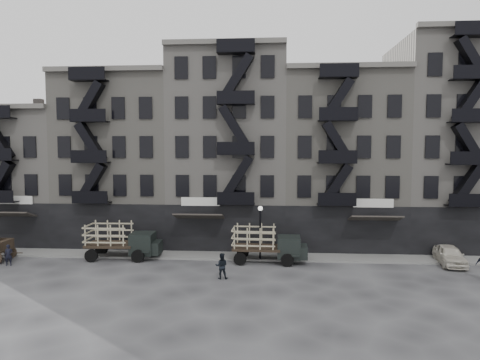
# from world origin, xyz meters

# --- Properties ---
(ground) EXTENTS (140.00, 140.00, 0.00)m
(ground) POSITION_xyz_m (0.00, 0.00, 0.00)
(ground) COLOR #38383A
(ground) RESTS_ON ground
(sidewalk) EXTENTS (55.00, 2.50, 0.15)m
(sidewalk) POSITION_xyz_m (0.00, 3.75, 0.07)
(sidewalk) COLOR slate
(sidewalk) RESTS_ON ground
(building_west) EXTENTS (10.00, 11.35, 13.20)m
(building_west) POSITION_xyz_m (-20.00, 9.83, 6.00)
(building_west) COLOR gray
(building_west) RESTS_ON ground
(building_midwest) EXTENTS (10.00, 11.35, 16.20)m
(building_midwest) POSITION_xyz_m (-10.00, 9.83, 7.50)
(building_midwest) COLOR gray
(building_midwest) RESTS_ON ground
(building_center) EXTENTS (10.00, 11.35, 18.20)m
(building_center) POSITION_xyz_m (-0.00, 9.82, 8.50)
(building_center) COLOR gray
(building_center) RESTS_ON ground
(building_mideast) EXTENTS (10.00, 11.35, 16.20)m
(building_mideast) POSITION_xyz_m (10.00, 9.83, 7.50)
(building_mideast) COLOR gray
(building_mideast) RESTS_ON ground
(building_east) EXTENTS (10.00, 11.35, 19.20)m
(building_east) POSITION_xyz_m (20.00, 9.82, 9.00)
(building_east) COLOR gray
(building_east) RESTS_ON ground
(lamp_post) EXTENTS (0.36, 0.36, 4.28)m
(lamp_post) POSITION_xyz_m (3.00, 2.60, 2.78)
(lamp_post) COLOR black
(lamp_post) RESTS_ON ground
(stake_truck_west) EXTENTS (5.82, 2.56, 2.88)m
(stake_truck_west) POSITION_xyz_m (-7.91, 2.56, 1.64)
(stake_truck_west) COLOR black
(stake_truck_west) RESTS_ON ground
(stake_truck_east) EXTENTS (5.68, 2.50, 2.81)m
(stake_truck_east) POSITION_xyz_m (3.53, 2.29, 1.60)
(stake_truck_east) COLOR black
(stake_truck_east) RESTS_ON ground
(car_east) EXTENTS (2.15, 4.38, 1.44)m
(car_east) POSITION_xyz_m (17.16, 2.60, 0.72)
(car_east) COLOR beige
(car_east) RESTS_ON ground
(pedestrian_west) EXTENTS (0.67, 0.55, 1.58)m
(pedestrian_west) POSITION_xyz_m (-15.60, 0.06, 0.79)
(pedestrian_west) COLOR black
(pedestrian_west) RESTS_ON ground
(pedestrian_mid) EXTENTS (0.87, 0.70, 1.73)m
(pedestrian_mid) POSITION_xyz_m (0.53, -2.03, 0.86)
(pedestrian_mid) COLOR black
(pedestrian_mid) RESTS_ON ground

